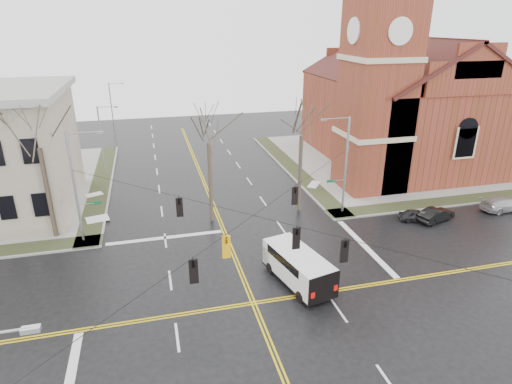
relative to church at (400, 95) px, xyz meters
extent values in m
plane|color=black|center=(-24.76, -24.78, -8.43)|extent=(120.00, 120.00, 0.00)
cube|color=gray|center=(0.24, 0.22, -8.36)|extent=(30.00, 30.00, 0.15)
cube|color=#29331B|center=(-13.56, 0.22, -8.28)|extent=(2.00, 30.00, 0.02)
cube|color=#29331B|center=(0.24, -13.58, -8.28)|extent=(30.00, 2.00, 0.02)
cube|color=#29331B|center=(-35.96, 0.22, -8.28)|extent=(2.00, 30.00, 0.02)
cube|color=gold|center=(-24.88, -24.78, -8.43)|extent=(0.12, 100.00, 0.01)
cube|color=gold|center=(-24.64, -24.78, -8.43)|extent=(0.12, 100.00, 0.01)
cube|color=gold|center=(-24.76, -24.90, -8.43)|extent=(100.00, 0.12, 0.01)
cube|color=gold|center=(-24.76, -24.66, -8.43)|extent=(100.00, 0.12, 0.01)
cube|color=silver|center=(-29.76, -14.28, -8.43)|extent=(9.50, 0.50, 0.01)
cube|color=silver|center=(-14.26, -19.78, -8.43)|extent=(0.50, 9.50, 0.01)
cube|color=brown|center=(-7.76, -7.78, 1.57)|extent=(6.00, 6.00, 20.00)
cylinder|color=silver|center=(-7.76, -10.83, 7.57)|extent=(2.40, 0.15, 2.40)
cylinder|color=silver|center=(-10.81, -7.78, 7.57)|extent=(0.15, 2.40, 2.40)
cube|color=brown|center=(1.24, 1.22, -3.43)|extent=(18.00, 24.00, 10.00)
cube|color=brown|center=(-7.96, -4.78, -6.23)|extent=(2.00, 5.00, 4.40)
cylinder|color=gray|center=(-13.26, -13.28, -3.78)|extent=(0.20, 0.20, 9.00)
cylinder|color=gray|center=(-13.86, -13.28, -5.13)|extent=(1.20, 0.06, 0.06)
cube|color=#0D4C2A|center=(-14.56, -13.28, -5.13)|extent=(0.90, 0.04, 0.25)
cylinder|color=gray|center=(-14.46, -13.28, 0.62)|extent=(2.40, 0.08, 0.08)
cube|color=gray|center=(-15.66, -13.28, 0.57)|extent=(0.50, 0.22, 0.15)
cylinder|color=gray|center=(-36.26, -13.28, -3.78)|extent=(0.20, 0.20, 9.00)
cylinder|color=gray|center=(-35.66, -13.28, -5.13)|extent=(1.20, 0.06, 0.06)
cube|color=#0D4C2A|center=(-34.96, -13.28, -5.13)|extent=(0.90, 0.04, 0.25)
cylinder|color=gray|center=(-35.06, -13.28, 0.62)|extent=(2.40, 0.08, 0.08)
cube|color=gray|center=(-33.86, -13.28, 0.57)|extent=(0.50, 0.22, 0.15)
cube|color=gray|center=(-33.86, -36.28, 0.57)|extent=(0.50, 0.22, 0.15)
cylinder|color=black|center=(-24.76, -24.78, -2.23)|extent=(23.02, 23.02, 0.03)
cylinder|color=black|center=(-24.76, -24.78, -2.23)|extent=(23.02, 23.02, 0.03)
imported|color=black|center=(-28.76, -28.78, -2.98)|extent=(0.21, 0.26, 1.30)
imported|color=black|center=(-20.76, -20.78, -2.98)|extent=(0.21, 0.26, 1.30)
imported|color=#ECA40D|center=(-26.76, -26.78, -2.98)|extent=(0.21, 0.26, 1.30)
imported|color=black|center=(-28.76, -20.78, -2.98)|extent=(0.21, 0.26, 1.30)
imported|color=black|center=(-20.76, -28.78, -2.98)|extent=(0.21, 0.26, 1.30)
imported|color=black|center=(-22.76, -26.78, -2.98)|extent=(0.21, 0.26, 1.30)
cylinder|color=gray|center=(-35.56, 3.22, -4.33)|extent=(0.16, 0.16, 8.00)
cylinder|color=gray|center=(-34.56, 3.22, -0.43)|extent=(2.00, 0.07, 0.07)
cube|color=gray|center=(-33.56, 3.22, -0.48)|extent=(0.45, 0.20, 0.13)
cylinder|color=gray|center=(-35.56, 23.22, -4.33)|extent=(0.16, 0.16, 8.00)
cylinder|color=gray|center=(-34.56, 23.22, -0.43)|extent=(2.00, 0.07, 0.07)
cube|color=gray|center=(-33.56, 23.22, -0.48)|extent=(0.45, 0.20, 0.13)
cube|color=white|center=(-21.25, -23.28, -7.09)|extent=(3.60, 6.29, 1.90)
cube|color=white|center=(-21.82, -20.89, -7.37)|extent=(2.46, 1.51, 1.34)
cube|color=black|center=(-21.91, -20.51, -6.76)|extent=(2.04, 0.61, 0.89)
cube|color=black|center=(-21.30, -23.07, -6.48)|extent=(3.18, 4.45, 0.61)
cube|color=#B70C0A|center=(-21.40, -26.42, -7.32)|extent=(0.28, 0.14, 0.38)
cube|color=#B70C0A|center=(-19.70, -26.02, -7.32)|extent=(0.28, 0.14, 0.38)
cube|color=black|center=(-21.25, -23.28, -8.06)|extent=(3.67, 6.36, 0.11)
cylinder|color=black|center=(-22.70, -21.62, -8.03)|extent=(0.47, 0.85, 0.80)
cylinder|color=black|center=(-20.70, -21.14, -8.03)|extent=(0.47, 0.85, 0.80)
cylinder|color=black|center=(-21.80, -25.42, -8.03)|extent=(0.47, 0.85, 0.80)
cylinder|color=black|center=(-19.80, -24.95, -8.03)|extent=(0.47, 0.85, 0.80)
imported|color=black|center=(-7.50, -16.56, -7.90)|extent=(3.33, 2.01, 1.06)
imported|color=black|center=(-5.87, -17.04, -7.81)|extent=(4.01, 2.39, 1.25)
imported|color=#AAAAAC|center=(1.90, -16.55, -7.76)|extent=(4.73, 2.16, 1.34)
cylinder|color=#352921|center=(-38.56, -11.94, -4.50)|extent=(0.36, 0.36, 7.58)
cylinder|color=#352921|center=(-25.46, -12.00, -4.72)|extent=(0.36, 0.36, 7.12)
cylinder|color=#352921|center=(-17.10, -11.85, -4.69)|extent=(0.36, 0.36, 7.18)
camera|label=1|loc=(-30.25, -46.91, 8.35)|focal=30.00mm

